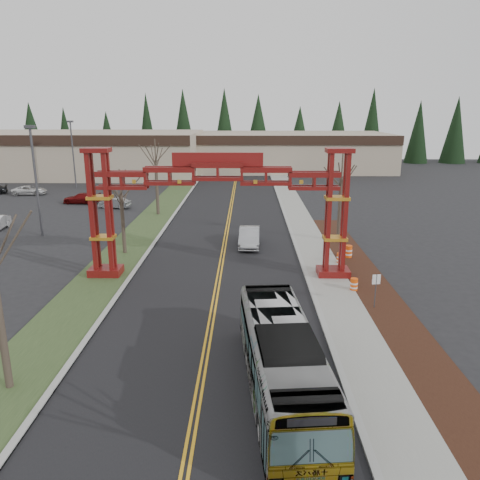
{
  "coord_description": "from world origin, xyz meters",
  "views": [
    {
      "loc": [
        1.98,
        -13.04,
        11.29
      ],
      "look_at": [
        1.55,
        13.62,
        3.86
      ],
      "focal_mm": 35.0,
      "sensor_mm": 36.0,
      "label": 1
    }
  ],
  "objects_px": {
    "parked_car_mid_a": "(82,198)",
    "street_sign": "(376,284)",
    "parked_car_far_b": "(29,190)",
    "barrel_mid": "(340,259)",
    "light_pole_near": "(35,173)",
    "barrel_north": "(348,252)",
    "barrel_south": "(354,285)",
    "bare_tree_median_mid": "(121,194)",
    "bare_tree_right_far": "(341,179)",
    "light_pole_far": "(73,150)",
    "retail_building_east": "(289,151)",
    "bare_tree_median_far": "(156,161)",
    "transit_bus": "(282,361)",
    "silver_sedan": "(249,237)",
    "gateway_arch": "(218,192)",
    "retail_building_west": "(71,153)",
    "parked_car_far_a": "(115,203)"
  },
  "relations": [
    {
      "from": "bare_tree_right_far",
      "to": "retail_building_west",
      "type": "bearing_deg",
      "value": 131.57
    },
    {
      "from": "gateway_arch",
      "to": "parked_car_far_a",
      "type": "bearing_deg",
      "value": 120.55
    },
    {
      "from": "retail_building_east",
      "to": "parked_car_far_a",
      "type": "bearing_deg",
      "value": -121.73
    },
    {
      "from": "barrel_mid",
      "to": "barrel_north",
      "type": "bearing_deg",
      "value": 56.64
    },
    {
      "from": "parked_car_far_b",
      "to": "bare_tree_median_mid",
      "type": "distance_m",
      "value": 34.01
    },
    {
      "from": "light_pole_near",
      "to": "barrel_mid",
      "type": "relative_size",
      "value": 11.26
    },
    {
      "from": "parked_car_mid_a",
      "to": "light_pole_near",
      "type": "bearing_deg",
      "value": 11.82
    },
    {
      "from": "gateway_arch",
      "to": "retail_building_west",
      "type": "xyz_separation_m",
      "value": [
        -30.0,
        53.96,
        -2.22
      ]
    },
    {
      "from": "silver_sedan",
      "to": "bare_tree_median_far",
      "type": "distance_m",
      "value": 16.8
    },
    {
      "from": "transit_bus",
      "to": "bare_tree_median_far",
      "type": "distance_m",
      "value": 36.23
    },
    {
      "from": "light_pole_far",
      "to": "gateway_arch",
      "type": "bearing_deg",
      "value": -58.21
    },
    {
      "from": "retail_building_west",
      "to": "barrel_north",
      "type": "distance_m",
      "value": 63.91
    },
    {
      "from": "parked_car_mid_a",
      "to": "parked_car_far_a",
      "type": "distance_m",
      "value": 5.69
    },
    {
      "from": "retail_building_west",
      "to": "parked_car_far_a",
      "type": "relative_size",
      "value": 12.26
    },
    {
      "from": "gateway_arch",
      "to": "light_pole_near",
      "type": "relative_size",
      "value": 1.82
    },
    {
      "from": "bare_tree_right_far",
      "to": "barrel_south",
      "type": "xyz_separation_m",
      "value": [
        -1.16,
        -11.68,
        -5.15
      ]
    },
    {
      "from": "gateway_arch",
      "to": "parked_car_mid_a",
      "type": "distance_m",
      "value": 32.7
    },
    {
      "from": "transit_bus",
      "to": "bare_tree_median_far",
      "type": "relative_size",
      "value": 1.32
    },
    {
      "from": "parked_car_far_a",
      "to": "bare_tree_median_mid",
      "type": "xyz_separation_m",
      "value": [
        5.83,
        -18.18,
        4.28
      ]
    },
    {
      "from": "parked_car_far_b",
      "to": "barrel_mid",
      "type": "xyz_separation_m",
      "value": [
        37.09,
        -29.59,
        -0.18
      ]
    },
    {
      "from": "bare_tree_right_far",
      "to": "light_pole_far",
      "type": "xyz_separation_m",
      "value": [
        -33.8,
        29.53,
        0.07
      ]
    },
    {
      "from": "barrel_north",
      "to": "bare_tree_median_far",
      "type": "bearing_deg",
      "value": 138.67
    },
    {
      "from": "gateway_arch",
      "to": "bare_tree_right_far",
      "type": "xyz_separation_m",
      "value": [
        10.0,
        8.86,
        -0.38
      ]
    },
    {
      "from": "transit_bus",
      "to": "bare_tree_median_mid",
      "type": "height_order",
      "value": "bare_tree_median_mid"
    },
    {
      "from": "retail_building_west",
      "to": "bare_tree_median_far",
      "type": "distance_m",
      "value": 40.58
    },
    {
      "from": "parked_car_far_a",
      "to": "street_sign",
      "type": "relative_size",
      "value": 1.75
    },
    {
      "from": "retail_building_west",
      "to": "light_pole_far",
      "type": "xyz_separation_m",
      "value": [
        6.2,
        -15.57,
        1.91
      ]
    },
    {
      "from": "barrel_south",
      "to": "barrel_north",
      "type": "bearing_deg",
      "value": 81.18
    },
    {
      "from": "silver_sedan",
      "to": "light_pole_far",
      "type": "distance_m",
      "value": 40.58
    },
    {
      "from": "parked_car_far_b",
      "to": "barrel_mid",
      "type": "height_order",
      "value": "parked_car_far_b"
    },
    {
      "from": "retail_building_west",
      "to": "light_pole_far",
      "type": "bearing_deg",
      "value": -68.28
    },
    {
      "from": "bare_tree_right_far",
      "to": "parked_car_mid_a",
      "type": "bearing_deg",
      "value": 148.85
    },
    {
      "from": "retail_building_east",
      "to": "bare_tree_median_far",
      "type": "height_order",
      "value": "bare_tree_median_far"
    },
    {
      "from": "retail_building_east",
      "to": "barrel_mid",
      "type": "height_order",
      "value": "retail_building_east"
    },
    {
      "from": "parked_car_far_a",
      "to": "parked_car_far_b",
      "type": "relative_size",
      "value": 0.84
    },
    {
      "from": "light_pole_near",
      "to": "transit_bus",
      "type": "bearing_deg",
      "value": -50.49
    },
    {
      "from": "parked_car_mid_a",
      "to": "street_sign",
      "type": "height_order",
      "value": "street_sign"
    },
    {
      "from": "barrel_south",
      "to": "barrel_mid",
      "type": "relative_size",
      "value": 1.01
    },
    {
      "from": "transit_bus",
      "to": "bare_tree_right_far",
      "type": "xyz_separation_m",
      "value": [
        6.59,
        23.04,
        4.07
      ]
    },
    {
      "from": "bare_tree_median_mid",
      "to": "light_pole_far",
      "type": "distance_m",
      "value": 36.73
    },
    {
      "from": "bare_tree_median_mid",
      "to": "street_sign",
      "type": "relative_size",
      "value": 3.19
    },
    {
      "from": "barrel_south",
      "to": "bare_tree_median_mid",
      "type": "bearing_deg",
      "value": 154.46
    },
    {
      "from": "retail_building_east",
      "to": "parked_car_far_a",
      "type": "distance_m",
      "value": 45.4
    },
    {
      "from": "retail_building_east",
      "to": "light_pole_far",
      "type": "relative_size",
      "value": 3.87
    },
    {
      "from": "gateway_arch",
      "to": "street_sign",
      "type": "relative_size",
      "value": 8.46
    },
    {
      "from": "bare_tree_right_far",
      "to": "light_pole_far",
      "type": "bearing_deg",
      "value": 138.86
    },
    {
      "from": "bare_tree_median_mid",
      "to": "bare_tree_median_far",
      "type": "bearing_deg",
      "value": 90.0
    },
    {
      "from": "retail_building_west",
      "to": "bare_tree_median_mid",
      "type": "distance_m",
      "value": 53.47
    },
    {
      "from": "silver_sedan",
      "to": "light_pole_far",
      "type": "height_order",
      "value": "light_pole_far"
    },
    {
      "from": "light_pole_near",
      "to": "barrel_north",
      "type": "height_order",
      "value": "light_pole_near"
    }
  ]
}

